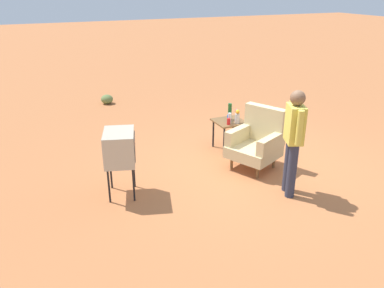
% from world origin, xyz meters
% --- Properties ---
extents(ground_plane, '(60.00, 60.00, 0.00)m').
position_xyz_m(ground_plane, '(0.00, 0.00, 0.00)').
color(ground_plane, '#B76B3D').
extents(armchair, '(1.02, 1.03, 1.06)m').
position_xyz_m(armchair, '(-0.12, 0.00, 0.50)').
color(armchair, brown).
rests_on(armchair, ground).
extents(side_table, '(0.56, 0.56, 0.58)m').
position_xyz_m(side_table, '(-1.00, -0.07, 0.50)').
color(side_table, black).
rests_on(side_table, ground).
extents(tv_on_stand, '(0.70, 0.59, 1.03)m').
position_xyz_m(tv_on_stand, '(-0.10, -2.42, 0.78)').
color(tv_on_stand, black).
rests_on(tv_on_stand, ground).
extents(person_standing, '(0.53, 0.34, 1.64)m').
position_xyz_m(person_standing, '(0.91, -0.06, 0.94)').
color(person_standing, '#2D3347').
rests_on(person_standing, ground).
extents(bottle_wine_green, '(0.07, 0.07, 0.32)m').
position_xyz_m(bottle_wine_green, '(-1.07, -0.02, 0.74)').
color(bottle_wine_green, '#1E5623').
rests_on(bottle_wine_green, side_table).
extents(soda_can_red, '(0.07, 0.07, 0.12)m').
position_xyz_m(soda_can_red, '(-0.82, -0.18, 0.65)').
color(soda_can_red, red).
rests_on(soda_can_red, side_table).
extents(bottle_short_clear, '(0.06, 0.06, 0.20)m').
position_xyz_m(bottle_short_clear, '(-0.88, -0.13, 0.68)').
color(bottle_short_clear, silver).
rests_on(bottle_short_clear, side_table).
extents(soda_can_blue, '(0.07, 0.07, 0.12)m').
position_xyz_m(soda_can_blue, '(-0.99, -0.09, 0.65)').
color(soda_can_blue, blue).
rests_on(soda_can_blue, side_table).
extents(flower_vase, '(0.15, 0.10, 0.27)m').
position_xyz_m(flower_vase, '(-0.83, 0.01, 0.73)').
color(flower_vase, silver).
rests_on(flower_vase, side_table).
extents(shrub_near, '(0.32, 0.32, 0.25)m').
position_xyz_m(shrub_near, '(-5.06, -1.57, 0.12)').
color(shrub_near, olive).
rests_on(shrub_near, ground).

